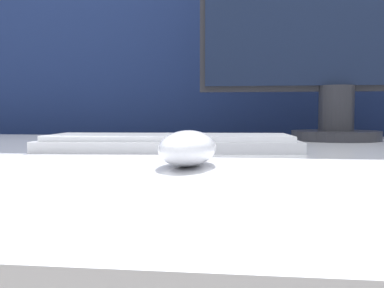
% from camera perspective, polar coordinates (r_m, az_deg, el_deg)
% --- Properties ---
extents(partition_panel, '(5.00, 0.03, 1.47)m').
position_cam_1_polar(partition_panel, '(1.28, 3.07, 1.99)').
color(partition_panel, navy).
rests_on(partition_panel, ground_plane).
extents(computer_mouse_near, '(0.06, 0.12, 0.04)m').
position_cam_1_polar(computer_mouse_near, '(0.48, -0.54, -0.52)').
color(computer_mouse_near, white).
rests_on(computer_mouse_near, desk).
extents(keyboard, '(0.39, 0.17, 0.02)m').
position_cam_1_polar(keyboard, '(0.68, -2.82, 0.18)').
color(keyboard, silver).
rests_on(keyboard, desk).
extents(monitor, '(0.57, 0.18, 0.45)m').
position_cam_1_polar(monitor, '(1.00, 18.05, 14.39)').
color(monitor, '#28282D').
rests_on(monitor, desk).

